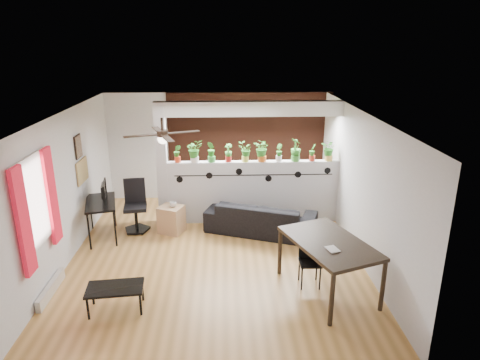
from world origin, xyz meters
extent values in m
cube|color=olive|center=(0.00, 0.00, -0.05)|extent=(6.30, 7.10, 0.10)
cube|color=#B7B7BA|center=(0.00, 3.02, 1.30)|extent=(6.30, 0.04, 2.90)
cube|color=#B7B7BA|center=(0.00, -3.02, 1.30)|extent=(6.30, 0.04, 2.90)
cube|color=#B7B7BA|center=(-2.62, 0.00, 1.30)|extent=(0.04, 7.10, 2.90)
cube|color=#B7B7BA|center=(2.62, 0.00, 1.30)|extent=(0.04, 7.10, 2.90)
cube|color=white|center=(0.00, 0.00, 2.65)|extent=(6.30, 7.10, 0.10)
cube|color=#BCBCC1|center=(0.80, 1.50, 0.68)|extent=(3.60, 0.18, 1.35)
cube|color=silver|center=(0.80, 1.50, 2.45)|extent=(3.60, 0.18, 0.30)
cube|color=#BCBCC1|center=(-1.11, 1.50, 1.30)|extent=(0.22, 0.20, 2.60)
cube|color=brown|center=(0.80, 2.97, 1.30)|extent=(3.90, 0.05, 2.60)
cube|color=black|center=(0.80, 1.40, 1.08)|extent=(3.31, 0.01, 0.02)
cylinder|color=black|center=(-0.75, 1.40, 1.00)|extent=(0.14, 0.01, 0.14)
cylinder|color=black|center=(-0.13, 1.40, 1.08)|extent=(0.14, 0.01, 0.14)
cylinder|color=black|center=(0.49, 1.40, 1.16)|extent=(0.14, 0.01, 0.14)
cylinder|color=black|center=(1.11, 1.40, 1.00)|extent=(0.14, 0.01, 0.14)
cylinder|color=black|center=(1.73, 1.40, 1.08)|extent=(0.14, 0.01, 0.14)
cylinder|color=black|center=(2.35, 1.40, 1.16)|extent=(0.14, 0.01, 0.14)
cube|color=white|center=(-2.58, -1.20, 1.55)|extent=(0.02, 0.95, 1.25)
cube|color=silver|center=(-2.57, -1.20, 1.55)|extent=(0.04, 1.05, 1.35)
cube|color=red|center=(-2.53, -1.70, 1.45)|extent=(0.06, 0.30, 1.55)
cube|color=red|center=(-2.53, -0.70, 1.45)|extent=(0.06, 0.30, 1.55)
cube|color=beige|center=(-2.54, -1.20, 0.09)|extent=(0.08, 1.00, 0.18)
cube|color=#9C7F4B|center=(-2.58, 0.95, 1.35)|extent=(0.03, 0.60, 0.45)
cube|color=#8C7259|center=(-2.58, 0.90, 1.85)|extent=(0.03, 0.30, 0.40)
cube|color=black|center=(-2.58, 0.90, 1.85)|extent=(0.02, 0.34, 0.44)
cylinder|color=black|center=(-0.80, -0.30, 2.50)|extent=(0.04, 0.04, 0.20)
cylinder|color=black|center=(-0.80, -0.30, 2.35)|extent=(0.18, 0.18, 0.10)
sphere|color=white|center=(-0.80, -0.30, 2.26)|extent=(0.17, 0.17, 0.17)
cube|color=black|center=(-0.48, -0.18, 2.34)|extent=(0.55, 0.29, 0.01)
cube|color=black|center=(-0.92, 0.02, 2.34)|extent=(0.29, 0.55, 0.01)
cube|color=black|center=(-1.12, -0.42, 2.34)|extent=(0.55, 0.29, 0.01)
cube|color=black|center=(-0.68, -0.62, 2.34)|extent=(0.29, 0.55, 0.01)
cylinder|color=red|center=(-0.78, 1.50, 1.41)|extent=(0.13, 0.13, 0.12)
imported|color=#1C5E1B|center=(-0.78, 1.50, 1.59)|extent=(0.20, 0.16, 0.27)
cylinder|color=white|center=(-0.43, 1.50, 1.41)|extent=(0.17, 0.17, 0.12)
imported|color=#1C5E1B|center=(-0.43, 1.50, 1.64)|extent=(0.30, 0.28, 0.37)
cylinder|color=green|center=(-0.08, 1.50, 1.41)|extent=(0.16, 0.16, 0.12)
imported|color=#1C5E1B|center=(-0.08, 1.50, 1.62)|extent=(0.24, 0.27, 0.33)
cylinder|color=#B3201C|center=(0.27, 1.50, 1.41)|extent=(0.13, 0.13, 0.12)
imported|color=#1C5E1B|center=(0.27, 1.50, 1.59)|extent=(0.21, 0.18, 0.28)
cylinder|color=#CACD48|center=(0.62, 1.50, 1.41)|extent=(0.15, 0.15, 0.12)
imported|color=#1C5E1B|center=(0.62, 1.50, 1.61)|extent=(0.25, 0.22, 0.31)
cylinder|color=#C85B17|center=(0.98, 1.50, 1.41)|extent=(0.18, 0.18, 0.12)
imported|color=#1C5E1B|center=(0.98, 1.50, 1.64)|extent=(0.32, 0.31, 0.38)
cylinder|color=white|center=(1.33, 1.50, 1.41)|extent=(0.12, 0.12, 0.12)
imported|color=#1C5E1B|center=(1.33, 1.50, 1.58)|extent=(0.17, 0.20, 0.27)
cylinder|color=#408F34|center=(1.68, 1.50, 1.41)|extent=(0.18, 0.18, 0.12)
imported|color=#1C5E1B|center=(1.68, 1.50, 1.64)|extent=(0.30, 0.32, 0.38)
cylinder|color=#B12C1C|center=(2.03, 1.50, 1.41)|extent=(0.12, 0.12, 0.12)
imported|color=#1C5E1B|center=(2.03, 1.50, 1.58)|extent=(0.22, 0.22, 0.26)
cylinder|color=gold|center=(2.38, 1.50, 1.41)|extent=(0.16, 0.16, 0.12)
imported|color=#1C5E1B|center=(2.38, 1.50, 1.62)|extent=(0.29, 0.29, 0.35)
imported|color=black|center=(0.92, 0.94, 0.31)|extent=(2.26, 1.49, 0.62)
cube|color=tan|center=(-0.91, 1.00, 0.28)|extent=(0.58, 0.55, 0.56)
imported|color=gray|center=(-0.86, 1.00, 0.61)|extent=(0.18, 0.18, 0.11)
cube|color=black|center=(-2.25, 0.81, 0.74)|extent=(0.79, 1.15, 0.04)
cylinder|color=black|center=(-2.36, 0.28, 0.36)|extent=(0.04, 0.04, 0.72)
cylinder|color=black|center=(-1.90, 0.40, 0.36)|extent=(0.04, 0.04, 0.72)
cylinder|color=black|center=(-2.60, 1.22, 0.36)|extent=(0.04, 0.04, 0.72)
cylinder|color=black|center=(-2.14, 1.34, 0.36)|extent=(0.04, 0.04, 0.72)
imported|color=black|center=(-2.25, 0.96, 0.86)|extent=(0.34, 0.12, 0.19)
cylinder|color=black|center=(-1.63, 1.05, 0.04)|extent=(0.55, 0.55, 0.04)
cylinder|color=black|center=(-1.63, 1.05, 0.28)|extent=(0.06, 0.06, 0.47)
cube|color=black|center=(-1.63, 1.05, 0.53)|extent=(0.50, 0.50, 0.07)
cube|color=black|center=(-1.66, 1.25, 0.83)|extent=(0.43, 0.12, 0.51)
cube|color=black|center=(1.78, -1.26, 0.83)|extent=(1.46, 1.82, 0.06)
cylinder|color=black|center=(1.63, -2.12, 0.40)|extent=(0.07, 0.07, 0.81)
cylinder|color=black|center=(2.45, -1.81, 0.40)|extent=(0.07, 0.07, 0.81)
cylinder|color=black|center=(1.10, -0.72, 0.40)|extent=(0.07, 0.07, 0.81)
cylinder|color=black|center=(1.92, -0.41, 0.40)|extent=(0.07, 0.07, 0.81)
imported|color=gray|center=(1.68, -1.56, 0.87)|extent=(0.21, 0.25, 0.02)
cube|color=black|center=(1.53, -1.09, 0.40)|extent=(0.35, 0.35, 0.03)
cube|color=black|center=(1.54, -0.94, 0.63)|extent=(0.32, 0.03, 0.43)
cube|color=black|center=(1.39, -1.23, 0.20)|extent=(0.02, 0.02, 0.40)
cube|color=black|center=(1.67, -1.24, 0.20)|extent=(0.02, 0.02, 0.40)
cube|color=black|center=(1.39, -0.94, 0.41)|extent=(0.02, 0.02, 0.83)
cube|color=black|center=(1.68, -0.95, 0.41)|extent=(0.02, 0.02, 0.83)
cube|color=black|center=(-1.42, -1.64, 0.36)|extent=(0.85, 0.53, 0.04)
cylinder|color=black|center=(-1.76, -1.86, 0.17)|extent=(0.04, 0.04, 0.34)
cylinder|color=black|center=(-1.04, -1.78, 0.17)|extent=(0.04, 0.04, 0.34)
cylinder|color=black|center=(-1.80, -1.49, 0.17)|extent=(0.04, 0.04, 0.34)
cylinder|color=black|center=(-1.08, -1.41, 0.17)|extent=(0.04, 0.04, 0.34)
camera|label=1|loc=(0.19, -7.08, 3.81)|focal=32.00mm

